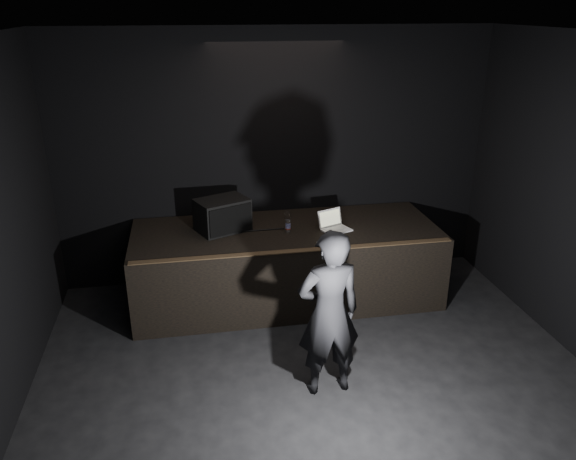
% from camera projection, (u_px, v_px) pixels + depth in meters
% --- Properties ---
extents(ground, '(7.00, 7.00, 0.00)m').
position_uv_depth(ground, '(338.00, 436.00, 5.24)').
color(ground, black).
rests_on(ground, ground).
extents(room_walls, '(6.10, 7.10, 3.52)m').
position_uv_depth(room_walls, '(346.00, 236.00, 4.48)').
color(room_walls, black).
rests_on(room_walls, ground).
extents(stage_riser, '(4.00, 1.50, 1.00)m').
position_uv_depth(stage_riser, '(286.00, 264.00, 7.54)').
color(stage_riser, black).
rests_on(stage_riser, ground).
extents(riser_lip, '(3.92, 0.10, 0.01)m').
position_uv_depth(riser_lip, '(297.00, 251.00, 6.70)').
color(riser_lip, brown).
rests_on(riser_lip, stage_riser).
extents(stage_monitor, '(0.76, 0.67, 0.42)m').
position_uv_depth(stage_monitor, '(223.00, 215.00, 7.24)').
color(stage_monitor, black).
rests_on(stage_monitor, stage_riser).
extents(cable, '(0.90, 0.04, 0.02)m').
position_uv_depth(cable, '(251.00, 231.00, 7.28)').
color(cable, black).
rests_on(cable, stage_riser).
extents(laptop, '(0.45, 0.43, 0.24)m').
position_uv_depth(laptop, '(334.00, 225.00, 7.34)').
color(laptop, white).
rests_on(laptop, stage_riser).
extents(beer_can, '(0.07, 0.07, 0.17)m').
position_uv_depth(beer_can, '(288.00, 226.00, 7.24)').
color(beer_can, silver).
rests_on(beer_can, stage_riser).
extents(plastic_cup, '(0.09, 0.09, 0.11)m').
position_uv_depth(plastic_cup, '(287.00, 216.00, 7.67)').
color(plastic_cup, white).
rests_on(plastic_cup, stage_riser).
extents(wii_remote, '(0.07, 0.15, 0.03)m').
position_uv_depth(wii_remote, '(321.00, 245.00, 6.84)').
color(wii_remote, white).
rests_on(wii_remote, stage_riser).
extents(person, '(0.69, 0.48, 1.79)m').
position_uv_depth(person, '(329.00, 314.00, 5.56)').
color(person, black).
rests_on(person, ground).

